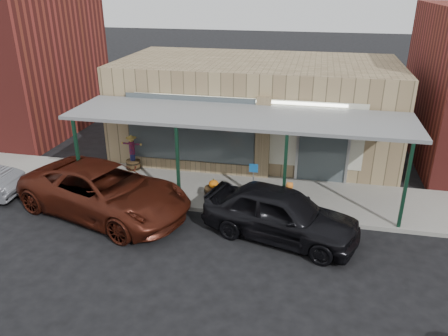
% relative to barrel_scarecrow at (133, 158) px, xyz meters
% --- Properties ---
extents(ground, '(120.00, 120.00, 0.00)m').
position_rel_barrel_scarecrow_xyz_m(ground, '(4.61, -4.74, -0.65)').
color(ground, black).
rests_on(ground, ground).
extents(sidewalk, '(40.00, 3.20, 0.15)m').
position_rel_barrel_scarecrow_xyz_m(sidewalk, '(4.61, -1.14, -0.58)').
color(sidewalk, gray).
rests_on(sidewalk, ground).
extents(storefront, '(12.00, 6.25, 4.20)m').
position_rel_barrel_scarecrow_xyz_m(storefront, '(4.61, 3.42, 1.44)').
color(storefront, '#9E8761').
rests_on(storefront, ground).
extents(awning, '(12.00, 3.00, 3.04)m').
position_rel_barrel_scarecrow_xyz_m(awning, '(4.61, -1.18, 2.36)').
color(awning, slate).
rests_on(awning, ground).
extents(block_buildings_near, '(61.00, 8.00, 8.00)m').
position_rel_barrel_scarecrow_xyz_m(block_buildings_near, '(6.61, 4.46, 3.11)').
color(block_buildings_near, maroon).
rests_on(block_buildings_near, ground).
extents(barrel_scarecrow, '(0.90, 0.61, 1.49)m').
position_rel_barrel_scarecrow_xyz_m(barrel_scarecrow, '(0.00, 0.00, 0.00)').
color(barrel_scarecrow, '#49381D').
rests_on(barrel_scarecrow, sidewalk).
extents(barrel_pumpkin, '(0.76, 0.76, 0.78)m').
position_rel_barrel_scarecrow_xyz_m(barrel_pumpkin, '(3.89, -1.93, -0.22)').
color(barrel_pumpkin, '#49381D').
rests_on(barrel_pumpkin, sidewalk).
extents(handicap_sign, '(0.30, 0.04, 1.46)m').
position_rel_barrel_scarecrow_xyz_m(handicap_sign, '(5.30, -1.89, 0.44)').
color(handicap_sign, gray).
rests_on(handicap_sign, sidewalk).
extents(parked_sedan, '(5.17, 3.16, 1.64)m').
position_rel_barrel_scarecrow_xyz_m(parked_sedan, '(6.42, -3.73, 0.17)').
color(parked_sedan, black).
rests_on(parked_sedan, ground).
extents(car_maroon, '(6.64, 4.49, 1.69)m').
position_rel_barrel_scarecrow_xyz_m(car_maroon, '(0.46, -3.45, 0.19)').
color(car_maroon, '#45180D').
rests_on(car_maroon, ground).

